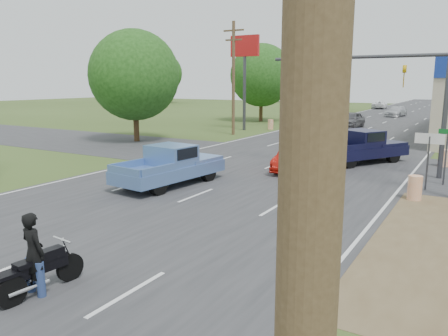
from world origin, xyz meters
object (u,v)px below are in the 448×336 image
Objects in this scene: red_convertible at (294,159)px; distant_car_silver at (396,111)px; rider at (34,256)px; navy_pickup at (362,146)px; distant_car_white at (380,105)px; distant_car_grey at (351,120)px; motorcycle at (33,275)px; blue_pickup at (172,165)px.

distant_car_silver is (-2.09, 43.59, 0.04)m from red_convertible.
rider is 20.64m from navy_pickup.
red_convertible is 2.25× the size of rider.
red_convertible is 0.81× the size of distant_car_white.
distant_car_white is (-5.90, 18.38, -0.01)m from distant_car_silver.
red_convertible is 24.64m from distant_car_grey.
motorcycle is at bearing 90.00° from rider.
distant_car_white is at bearing 130.45° from navy_pickup.
motorcycle is at bearing 91.95° from distant_car_white.
blue_pickup reaches higher than distant_car_silver.
rider is at bearing -80.19° from distant_car_silver.
navy_pickup reaches higher than motorcycle.
blue_pickup reaches higher than red_convertible.
rider is at bearing -94.67° from red_convertible.
navy_pickup is at bearing 64.91° from blue_pickup.
navy_pickup is at bearing 96.26° from distant_car_white.
distant_car_white is at bearing 101.85° from motorcycle.
blue_pickup reaches higher than distant_car_grey.
blue_pickup is at bearing 89.52° from distant_car_white.
navy_pickup is 39.45m from distant_car_silver.
red_convertible is 6.96m from blue_pickup.
rider is 0.36× the size of distant_car_white.
rider is 0.36× the size of distant_car_grey.
distant_car_grey is 1.01× the size of distant_car_silver.
distant_car_grey reaches higher than motorcycle.
distant_car_grey is at bearing -86.40° from distant_car_silver.
rider is at bearing 90.00° from motorcycle.
red_convertible is at bearing 96.72° from motorcycle.
navy_pickup is (2.25, 20.57, 0.49)m from motorcycle.
rider reaches higher than distant_car_white.
distant_car_white is (-7.99, 61.97, 0.03)m from red_convertible.
motorcycle is 0.42m from rider.
blue_pickup is (-3.99, 10.24, 0.03)m from rider.
blue_pickup is 1.16× the size of distant_car_white.
motorcycle is 59.80m from distant_car_silver.
blue_pickup is 1.17× the size of distant_car_grey.
distant_car_silver is (1.64, 49.46, -0.23)m from blue_pickup.
navy_pickup reaches higher than blue_pickup.
distant_car_grey reaches higher than red_convertible.
rider reaches higher than distant_car_silver.
navy_pickup reaches higher than distant_car_silver.
distant_car_grey reaches higher than distant_car_silver.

